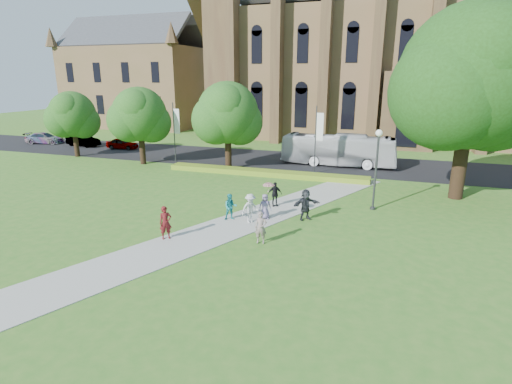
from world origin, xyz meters
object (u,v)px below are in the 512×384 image
(car_2, at_px, (45,138))
(car_0, at_px, (122,144))
(streetlamp, at_px, (377,160))
(tour_coach, at_px, (338,150))
(large_tree, at_px, (472,77))
(car_1, at_px, (83,140))
(pedestrian_0, at_px, (165,223))

(car_2, bearing_deg, car_0, -106.74)
(streetlamp, distance_m, tour_coach, 13.53)
(streetlamp, height_order, large_tree, large_tree)
(car_1, relative_size, pedestrian_0, 2.48)
(tour_coach, bearing_deg, streetlamp, -162.22)
(large_tree, relative_size, pedestrian_0, 7.33)
(car_1, height_order, car_2, car_1)
(large_tree, bearing_deg, car_0, 164.97)
(streetlamp, xyz_separation_m, car_1, (-35.53, 14.09, -2.54))
(tour_coach, height_order, car_0, tour_coach)
(car_0, height_order, car_1, car_1)
(car_1, xyz_separation_m, car_2, (-6.26, 0.14, -0.05))
(large_tree, bearing_deg, pedestrian_0, -140.07)
(large_tree, height_order, tour_coach, large_tree)
(large_tree, xyz_separation_m, car_2, (-47.29, 9.73, -7.66))
(streetlamp, relative_size, tour_coach, 0.48)
(streetlamp, bearing_deg, car_1, 158.37)
(streetlamp, distance_m, car_2, 44.22)
(car_0, bearing_deg, tour_coach, -95.59)
(car_1, distance_m, car_2, 6.26)
(tour_coach, xyz_separation_m, car_1, (-31.59, 1.26, -0.79))
(streetlamp, relative_size, car_1, 1.17)
(car_1, bearing_deg, streetlamp, -104.89)
(car_1, bearing_deg, car_0, -84.69)
(large_tree, distance_m, car_1, 42.82)
(car_2, bearing_deg, tour_coach, -107.49)
(large_tree, bearing_deg, streetlamp, -140.71)
(streetlamp, distance_m, large_tree, 8.73)
(car_0, bearing_deg, car_2, 85.52)
(car_1, bearing_deg, car_2, 95.43)
(large_tree, height_order, car_0, large_tree)
(tour_coach, bearing_deg, car_2, 88.56)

